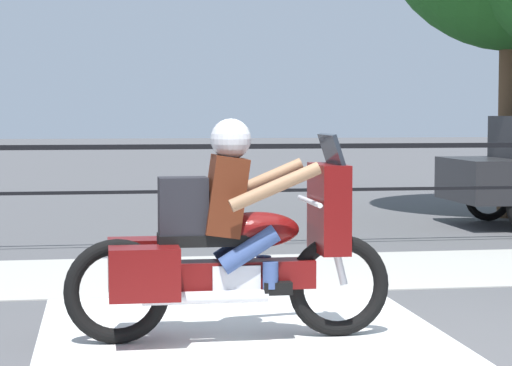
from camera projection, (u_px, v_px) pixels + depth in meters
ground_plane at (343, 351)px, 6.81m from camera, size 120.00×120.00×0.00m
sidewalk_band at (262, 272)px, 10.16m from camera, size 44.00×2.40×0.01m
crosswalk_band at (260, 361)px, 6.52m from camera, size 2.95×6.00×0.01m
fence_railing at (236, 166)px, 11.99m from camera, size 36.00×0.05×1.26m
motorcycle at (229, 242)px, 7.08m from camera, size 2.34×0.76×1.58m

